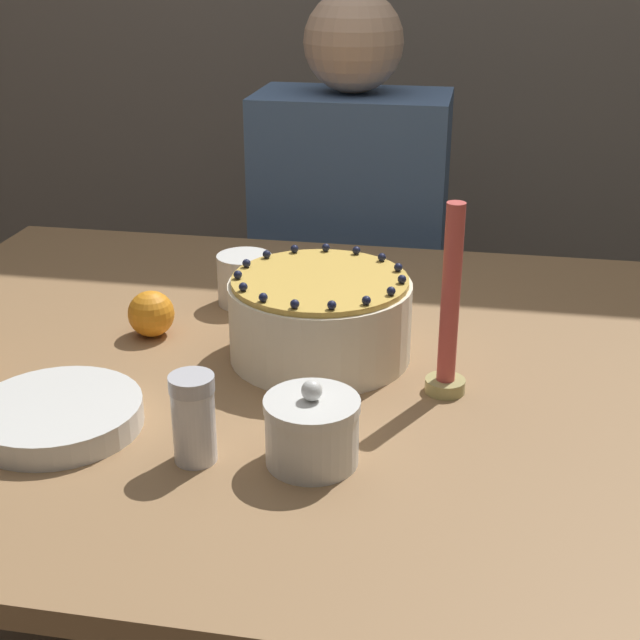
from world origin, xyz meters
The scene contains 9 objects.
dining_table centered at (0.00, 0.00, 0.63)m, with size 1.42×1.06×0.73m.
cake centered at (-0.01, 0.03, 0.79)m, with size 0.26×0.26×0.13m.
sugar_bowl centered at (0.03, -0.24, 0.77)m, with size 0.11×0.11×0.10m.
sugar_shaker centered at (-0.10, -0.27, 0.78)m, with size 0.05×0.05×0.11m.
plate_stack centered at (-0.29, -0.22, 0.75)m, with size 0.21×0.21×0.03m.
candle centered at (0.18, -0.05, 0.83)m, with size 0.05×0.05×0.26m.
cup centered at (-0.16, 0.20, 0.77)m, with size 0.09×0.09×0.08m.
orange_fruit_1 centered at (-0.27, 0.06, 0.77)m, with size 0.07×0.07×0.07m.
person_man_blue_shirt centered at (-0.07, 0.73, 0.52)m, with size 0.40×0.34×1.19m.
Camera 1 is at (0.20, -1.10, 1.29)m, focal length 50.00 mm.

